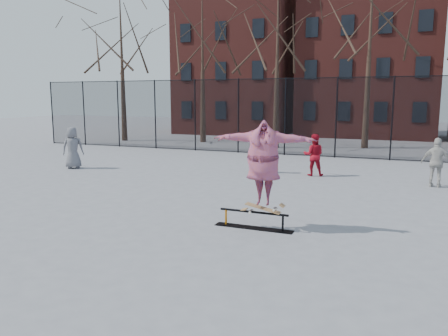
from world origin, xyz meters
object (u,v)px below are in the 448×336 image
at_px(skateboard, 263,210).
at_px(skate_rail, 254,221).
at_px(bystander_grey, 73,148).
at_px(skater, 264,166).
at_px(bystander_red, 314,155).
at_px(bystander_white, 437,163).
at_px(bystander_black, 257,152).

bearing_deg(skateboard, skate_rail, -180.00).
distance_m(skate_rail, skateboard, 0.37).
distance_m(skateboard, bystander_grey, 11.40).
distance_m(skater, bystander_red, 7.47).
xyz_separation_m(bystander_grey, bystander_red, (9.80, 2.14, -0.08)).
distance_m(bystander_grey, bystander_white, 14.13).
bearing_deg(bystander_white, skater, 68.58).
relative_size(skate_rail, skater, 0.79).
relative_size(bystander_grey, bystander_black, 1.07).
bearing_deg(bystander_red, skateboard, 81.38).
distance_m(bystander_grey, bystander_red, 10.03).
relative_size(skate_rail, skateboard, 2.08).
relative_size(skateboard, skater, 0.38).
bearing_deg(skater, bystander_white, 51.78).
height_order(skateboard, bystander_grey, bystander_grey).
relative_size(skater, bystander_black, 1.42).
bearing_deg(bystander_grey, bystander_red, 158.97).
height_order(skate_rail, skateboard, skateboard).
xyz_separation_m(skateboard, bystander_red, (-0.29, 7.43, 0.34)).
relative_size(bystander_grey, bystander_white, 1.06).
xyz_separation_m(skate_rail, skater, (0.22, 0.00, 1.31)).
distance_m(skate_rail, bystander_white, 8.02).
bearing_deg(bystander_black, skate_rail, 117.17).
xyz_separation_m(skate_rail, bystander_grey, (-9.87, 5.29, 0.72)).
bearing_deg(skate_rail, bystander_white, 58.56).
bearing_deg(bystander_grey, skate_rail, 118.45).
height_order(skate_rail, bystander_black, bystander_black).
relative_size(skate_rail, bystander_black, 1.13).
bearing_deg(skate_rail, bystander_red, 90.55).
xyz_separation_m(skateboard, bystander_black, (-2.51, 7.21, 0.36)).
xyz_separation_m(skate_rail, bystander_white, (4.17, 6.82, 0.67)).
xyz_separation_m(bystander_black, bystander_red, (2.22, 0.23, -0.02)).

